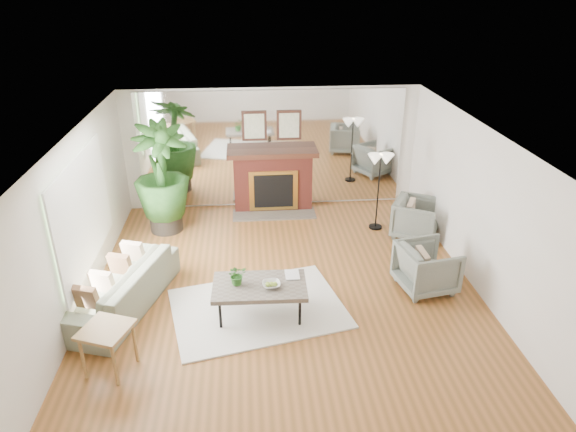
{
  "coord_description": "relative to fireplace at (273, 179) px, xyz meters",
  "views": [
    {
      "loc": [
        -0.53,
        -6.65,
        4.52
      ],
      "look_at": [
        0.09,
        0.6,
        1.07
      ],
      "focal_mm": 32.0,
      "sensor_mm": 36.0,
      "label": 1
    }
  ],
  "objects": [
    {
      "name": "ground",
      "position": [
        0.0,
        -3.26,
        -0.66
      ],
      "size": [
        7.0,
        7.0,
        0.0
      ],
      "primitive_type": "plane",
      "color": "brown",
      "rests_on": "ground"
    },
    {
      "name": "wall_left",
      "position": [
        -2.99,
        -3.26,
        0.59
      ],
      "size": [
        0.02,
        7.0,
        2.5
      ],
      "primitive_type": "cube",
      "color": "white",
      "rests_on": "ground"
    },
    {
      "name": "wall_right",
      "position": [
        2.99,
        -3.26,
        0.59
      ],
      "size": [
        0.02,
        7.0,
        2.5
      ],
      "primitive_type": "cube",
      "color": "white",
      "rests_on": "ground"
    },
    {
      "name": "wall_back",
      "position": [
        0.0,
        0.23,
        0.59
      ],
      "size": [
        6.0,
        0.02,
        2.5
      ],
      "primitive_type": "cube",
      "color": "white",
      "rests_on": "ground"
    },
    {
      "name": "mirror_panel",
      "position": [
        0.0,
        0.21,
        0.59
      ],
      "size": [
        5.4,
        0.04,
        2.4
      ],
      "primitive_type": "cube",
      "color": "silver",
      "rests_on": "wall_back"
    },
    {
      "name": "window_panel",
      "position": [
        -2.96,
        -2.86,
        0.69
      ],
      "size": [
        0.04,
        2.4,
        1.5
      ],
      "primitive_type": "cube",
      "color": "#B2E09E",
      "rests_on": "wall_left"
    },
    {
      "name": "fireplace",
      "position": [
        0.0,
        0.0,
        0.0
      ],
      "size": [
        1.85,
        0.83,
        2.05
      ],
      "color": "maroon",
      "rests_on": "ground"
    },
    {
      "name": "area_rug",
      "position": [
        -0.44,
        -3.59,
        -0.65
      ],
      "size": [
        2.8,
        2.27,
        0.03
      ],
      "primitive_type": "cube",
      "rotation": [
        0.0,
        0.0,
        0.22
      ],
      "color": "beige",
      "rests_on": "ground"
    },
    {
      "name": "coffee_table",
      "position": [
        -0.41,
        -3.75,
        -0.17
      ],
      "size": [
        1.35,
        0.81,
        0.53
      ],
      "rotation": [
        0.0,
        0.0,
        -0.03
      ],
      "color": "#635A4E",
      "rests_on": "ground"
    },
    {
      "name": "sofa",
      "position": [
        -2.45,
        -3.32,
        -0.33
      ],
      "size": [
        1.51,
        2.39,
        0.65
      ],
      "primitive_type": "imported",
      "rotation": [
        0.0,
        0.0,
        -1.88
      ],
      "color": "gray",
      "rests_on": "ground"
    },
    {
      "name": "armchair_back",
      "position": [
        2.6,
        -1.49,
        -0.29
      ],
      "size": [
        1.1,
        1.09,
        0.74
      ],
      "primitive_type": "imported",
      "rotation": [
        0.0,
        0.0,
        1.06
      ],
      "color": "gray",
      "rests_on": "ground"
    },
    {
      "name": "armchair_front",
      "position": [
        2.21,
        -3.25,
        -0.28
      ],
      "size": [
        0.97,
        0.95,
        0.76
      ],
      "primitive_type": "imported",
      "rotation": [
        0.0,
        0.0,
        1.76
      ],
      "color": "gray",
      "rests_on": "ground"
    },
    {
      "name": "side_table",
      "position": [
        -2.31,
        -4.71,
        -0.13
      ],
      "size": [
        0.72,
        0.72,
        0.63
      ],
      "rotation": [
        0.0,
        0.0,
        -0.37
      ],
      "color": "olive",
      "rests_on": "ground"
    },
    {
      "name": "potted_ficus",
      "position": [
        -2.12,
        -0.82,
        0.48
      ],
      "size": [
        1.31,
        1.31,
        2.13
      ],
      "color": "black",
      "rests_on": "ground"
    },
    {
      "name": "floor_lamp",
      "position": [
        1.94,
        -1.09,
        0.63
      ],
      "size": [
        0.49,
        0.27,
        1.51
      ],
      "color": "black",
      "rests_on": "ground"
    },
    {
      "name": "tabletop_plant",
      "position": [
        -0.72,
        -3.7,
        0.02
      ],
      "size": [
        0.33,
        0.3,
        0.3
      ],
      "primitive_type": "imported",
      "rotation": [
        0.0,
        0.0,
        0.3
      ],
      "color": "#316726",
      "rests_on": "coffee_table"
    },
    {
      "name": "fruit_bowl",
      "position": [
        -0.25,
        -3.81,
        -0.1
      ],
      "size": [
        0.27,
        0.27,
        0.06
      ],
      "primitive_type": "imported",
      "rotation": [
        0.0,
        0.0,
        0.07
      ],
      "color": "olive",
      "rests_on": "coffee_table"
    },
    {
      "name": "book",
      "position": [
        -0.03,
        -3.55,
        -0.12
      ],
      "size": [
        0.21,
        0.28,
        0.02
      ],
      "primitive_type": "imported",
      "rotation": [
        0.0,
        0.0,
        0.0
      ],
      "color": "olive",
      "rests_on": "coffee_table"
    }
  ]
}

